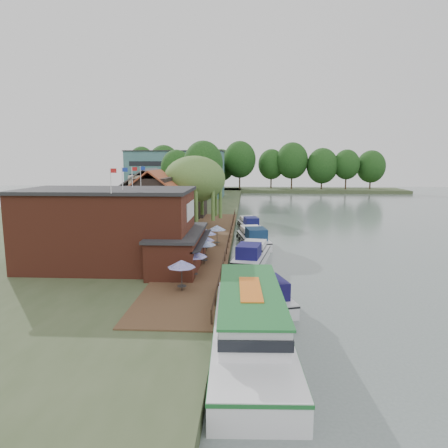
{
  "coord_description": "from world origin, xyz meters",
  "views": [
    {
      "loc": [
        -3.29,
        -36.59,
        10.84
      ],
      "look_at": [
        -6.0,
        12.0,
        3.0
      ],
      "focal_mm": 32.0,
      "sensor_mm": 36.0,
      "label": 1
    }
  ],
  "objects": [
    {
      "name": "bank_tree_0",
      "position": [
        -11.87,
        43.17,
        7.82
      ],
      "size": [
        7.86,
        7.86,
        13.63
      ],
      "primitive_type": null,
      "color": "#143811",
      "rests_on": "land_bank"
    },
    {
      "name": "cruiser_3",
      "position": [
        -2.78,
        25.56,
        1.08
      ],
      "size": [
        4.49,
        9.43,
        2.16
      ],
      "primitive_type": null,
      "rotation": [
        0.0,
        0.0,
        0.18
      ],
      "color": "white",
      "rests_on": "ground"
    },
    {
      "name": "ground",
      "position": [
        0.0,
        0.0,
        0.0
      ],
      "size": [
        260.0,
        260.0,
        0.0
      ],
      "primitive_type": "plane",
      "color": "slate",
      "rests_on": "ground"
    },
    {
      "name": "umbrella_2",
      "position": [
        -7.23,
        -0.04,
        2.29
      ],
      "size": [
        2.31,
        2.31,
        2.38
      ],
      "primitive_type": null,
      "color": "navy",
      "rests_on": "quay_deck"
    },
    {
      "name": "umbrella_1",
      "position": [
        -7.6,
        -4.7,
        2.29
      ],
      "size": [
        2.33,
        2.33,
        2.38
      ],
      "primitive_type": null,
      "color": "#221B98",
      "rests_on": "quay_deck"
    },
    {
      "name": "cruiser_0",
      "position": [
        -2.1,
        -6.94,
        1.18
      ],
      "size": [
        5.83,
        10.23,
        2.35
      ],
      "primitive_type": null,
      "rotation": [
        0.0,
        0.0,
        0.29
      ],
      "color": "silver",
      "rests_on": "ground"
    },
    {
      "name": "pub",
      "position": [
        -14.0,
        -1.0,
        4.65
      ],
      "size": [
        20.0,
        11.0,
        7.3
      ],
      "primitive_type": null,
      "color": "maroon",
      "rests_on": "land_bank"
    },
    {
      "name": "hotel_block",
      "position": [
        -22.0,
        70.0,
        7.15
      ],
      "size": [
        25.4,
        12.4,
        12.3
      ],
      "primitive_type": null,
      "color": "#38666B",
      "rests_on": "land_bank"
    },
    {
      "name": "quay_rail",
      "position": [
        -5.3,
        10.5,
        1.5
      ],
      "size": [
        0.2,
        49.0,
        1.0
      ],
      "primitive_type": null,
      "color": "black",
      "rests_on": "land_bank"
    },
    {
      "name": "umbrella_4",
      "position": [
        -7.54,
        5.44,
        2.29
      ],
      "size": [
        2.16,
        2.16,
        2.38
      ],
      "primitive_type": null,
      "color": "#1C269B",
      "rests_on": "quay_deck"
    },
    {
      "name": "cottage_b",
      "position": [
        -18.0,
        24.0,
        5.25
      ],
      "size": [
        9.6,
        8.6,
        8.5
      ],
      "primitive_type": null,
      "color": "beige",
      "rests_on": "land_bank"
    },
    {
      "name": "bank_tree_3",
      "position": [
        -16.43,
        79.46,
        6.92
      ],
      "size": [
        7.73,
        7.73,
        11.84
      ],
      "primitive_type": null,
      "color": "#143811",
      "rests_on": "land_bank"
    },
    {
      "name": "bank_tree_1",
      "position": [
        -18.74,
        51.74,
        7.05
      ],
      "size": [
        6.93,
        6.93,
        12.1
      ],
      "primitive_type": null,
      "color": "#143811",
      "rests_on": "land_bank"
    },
    {
      "name": "cruiser_1",
      "position": [
        -2.63,
        4.71,
        1.2
      ],
      "size": [
        4.96,
        10.33,
        2.4
      ],
      "primitive_type": null,
      "rotation": [
        0.0,
        0.0,
        -0.18
      ],
      "color": "white",
      "rests_on": "ground"
    },
    {
      "name": "willow",
      "position": [
        -10.5,
        19.0,
        6.21
      ],
      "size": [
        8.6,
        8.6,
        10.43
      ],
      "primitive_type": null,
      "color": "#476B2D",
      "rests_on": "land_bank"
    },
    {
      "name": "tour_boat",
      "position": [
        -2.96,
        -14.76,
        1.7
      ],
      "size": [
        4.93,
        15.72,
        3.4
      ],
      "primitive_type": null,
      "rotation": [
        0.0,
        0.0,
        0.04
      ],
      "color": "silver",
      "rests_on": "ground"
    },
    {
      "name": "cruiser_2",
      "position": [
        -2.35,
        13.9,
        1.25
      ],
      "size": [
        5.04,
        10.68,
        2.5
      ],
      "primitive_type": null,
      "rotation": [
        0.0,
        0.0,
        0.17
      ],
      "color": "silver",
      "rests_on": "ground"
    },
    {
      "name": "umbrella_0",
      "position": [
        -8.06,
        -7.96,
        2.29
      ],
      "size": [
        2.13,
        2.13,
        2.38
      ],
      "primitive_type": null,
      "color": "navy",
      "rests_on": "quay_deck"
    },
    {
      "name": "cottage_a",
      "position": [
        -15.0,
        14.0,
        5.25
      ],
      "size": [
        8.6,
        7.6,
        8.5
      ],
      "primitive_type": null,
      "color": "black",
      "rests_on": "land_bank"
    },
    {
      "name": "bank_tree_4",
      "position": [
        -14.36,
        86.71,
        8.1
      ],
      "size": [
        7.32,
        7.32,
        14.2
      ],
      "primitive_type": null,
      "color": "#143811",
      "rests_on": "land_bank"
    },
    {
      "name": "bank_tree_2",
      "position": [
        -18.27,
        57.22,
        6.26
      ],
      "size": [
        6.17,
        6.17,
        10.53
      ],
      "primitive_type": null,
      "color": "#143811",
      "rests_on": "land_bank"
    },
    {
      "name": "swan",
      "position": [
        -4.5,
        -12.84,
        0.22
      ],
      "size": [
        0.44,
        0.44,
        0.44
      ],
      "primitive_type": "sphere",
      "color": "white",
      "rests_on": "ground"
    },
    {
      "name": "cottage_c",
      "position": [
        -14.0,
        33.0,
        5.25
      ],
      "size": [
        7.6,
        7.6,
        8.5
      ],
      "primitive_type": null,
      "color": "black",
      "rests_on": "land_bank"
    },
    {
      "name": "bank_tree_5",
      "position": [
        -14.89,
        94.59,
        7.06
      ],
      "size": [
        8.89,
        8.89,
        12.11
      ],
      "primitive_type": null,
      "color": "#143811",
      "rests_on": "land_bank"
    },
    {
      "name": "quay_deck",
      "position": [
        -8.0,
        10.0,
        1.05
      ],
      "size": [
        6.0,
        50.0,
        0.1
      ],
      "primitive_type": "cube",
      "color": "#47301E",
      "rests_on": "land_bank"
    },
    {
      "name": "land_bank",
      "position": [
        -30.0,
        35.0,
        0.5
      ],
      "size": [
        50.0,
        140.0,
        1.0
      ],
      "primitive_type": "cube",
      "color": "#384728",
      "rests_on": "ground"
    },
    {
      "name": "umbrella_5",
      "position": [
        -6.58,
        8.17,
        2.29
      ],
      "size": [
        2.06,
        2.06,
        2.38
      ],
      "primitive_type": null,
      "color": "navy",
      "rests_on": "quay_deck"
    },
    {
      "name": "umbrella_3",
      "position": [
        -7.5,
        2.09,
        2.29
      ],
      "size": [
        2.26,
        2.26,
        2.38
      ],
      "primitive_type": null,
      "color": "navy",
      "rests_on": "quay_deck"
    }
  ]
}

